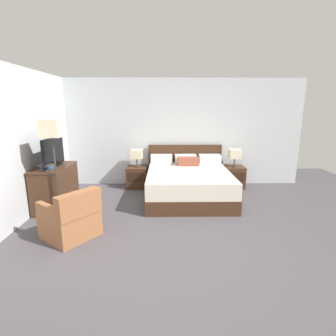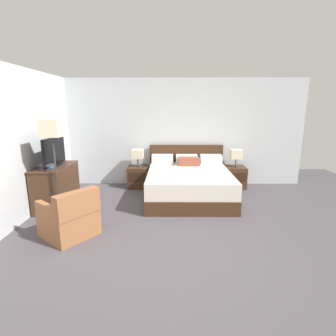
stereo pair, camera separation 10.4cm
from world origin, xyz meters
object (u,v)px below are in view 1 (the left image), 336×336
nightstand_left (137,177)px  tv (53,152)px  table_lamp_right (235,154)px  book_red_cover (46,169)px  armchair_by_window (71,219)px  table_lamp_left (137,154)px  nightstand_right (233,177)px  dresser (56,187)px  book_small_top (45,165)px  floor_lamp (52,137)px  bed (188,182)px  book_blue_cover (47,167)px

nightstand_left → tv: (-1.43, -1.27, 0.84)m
nightstand_left → table_lamp_right: size_ratio=1.23×
book_red_cover → armchair_by_window: 1.27m
table_lamp_left → tv: bearing=-138.3°
nightstand_right → table_lamp_right: table_lamp_right is taller
dresser → armchair_by_window: (0.70, -1.18, -0.14)m
book_small_top → armchair_by_window: (0.72, -0.89, -0.63)m
floor_lamp → dresser: bearing=115.9°
bed → book_blue_cover: 2.80m
nightstand_left → book_red_cover: (-1.44, -1.62, 0.59)m
dresser → floor_lamp: (0.28, -0.58, 1.03)m
armchair_by_window → table_lamp_right: bearing=39.1°
nightstand_right → floor_lamp: bearing=-151.6°
bed → dresser: bearing=-166.9°
nightstand_left → book_blue_cover: bearing=-131.2°
table_lamp_left → tv: (-1.43, -1.27, 0.27)m
book_red_cover → nightstand_left: bearing=48.3°
tv → table_lamp_right: bearing=18.6°
nightstand_left → armchair_by_window: bearing=-106.3°
table_lamp_left → table_lamp_right: same height
table_lamp_left → nightstand_right: bearing=-0.0°
book_red_cover → armchair_by_window: bearing=-51.4°
tv → book_blue_cover: size_ratio=4.84×
bed → book_blue_cover: bed is taller
nightstand_left → armchair_by_window: size_ratio=0.53×
book_red_cover → book_small_top: size_ratio=1.04×
table_lamp_left → armchair_by_window: (-0.73, -2.51, -0.54)m
table_lamp_right → bed: bearing=-148.6°
nightstand_left → book_small_top: bearing=-131.9°
dresser → bed: bearing=13.1°
table_lamp_left → nightstand_left: bearing=-90.0°
floor_lamp → nightstand_right: bearing=28.4°
book_red_cover → book_blue_cover: (0.03, 0.00, 0.04)m
book_small_top → book_red_cover: bearing=0.0°
nightstand_right → book_red_cover: size_ratio=2.03×
book_small_top → nightstand_left: bearing=48.1°
tv → nightstand_left: bearing=41.7°
dresser → book_small_top: 0.57m
bed → floor_lamp: 2.85m
nightstand_left → tv: tv is taller
dresser → armchair_by_window: dresser is taller
bed → nightstand_right: size_ratio=4.01×
book_red_cover → book_small_top: 0.07m
armchair_by_window → table_lamp_left: bearing=73.7°
nightstand_right → floor_lamp: 4.17m
book_blue_cover → book_red_cover: bearing=180.0°
book_small_top → dresser: bearing=86.4°
nightstand_left → dresser: size_ratio=0.49×
dresser → floor_lamp: size_ratio=0.60×
book_red_cover → armchair_by_window: book_red_cover is taller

